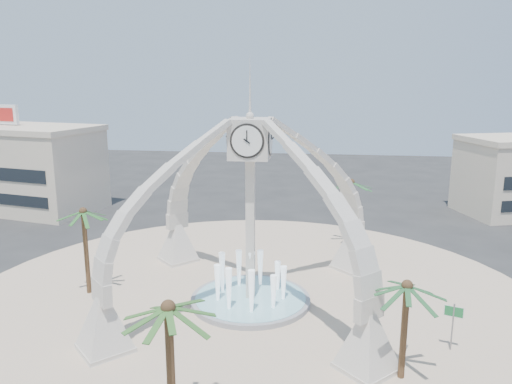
# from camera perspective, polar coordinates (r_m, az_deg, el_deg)

# --- Properties ---
(ground) EXTENTS (140.00, 140.00, 0.00)m
(ground) POSITION_cam_1_polar(r_m,az_deg,el_deg) (34.30, -0.63, -12.54)
(ground) COLOR #282828
(ground) RESTS_ON ground
(plaza) EXTENTS (40.00, 40.00, 0.06)m
(plaza) POSITION_cam_1_polar(r_m,az_deg,el_deg) (34.29, -0.63, -12.49)
(plaza) COLOR tan
(plaza) RESTS_ON ground
(clock_tower) EXTENTS (17.94, 17.94, 16.30)m
(clock_tower) POSITION_cam_1_polar(r_m,az_deg,el_deg) (32.08, -0.66, -1.99)
(clock_tower) COLOR beige
(clock_tower) RESTS_ON ground
(fountain) EXTENTS (8.00, 8.00, 3.62)m
(fountain) POSITION_cam_1_polar(r_m,az_deg,el_deg) (34.18, -0.63, -12.10)
(fountain) COLOR gray
(fountain) RESTS_ON ground
(building_nw) EXTENTS (23.75, 13.73, 11.90)m
(building_nw) POSITION_cam_1_polar(r_m,az_deg,el_deg) (64.87, -26.68, 2.66)
(building_nw) COLOR beige
(building_nw) RESTS_ON ground
(palm_east) EXTENTS (3.94, 3.94, 5.63)m
(palm_east) POSITION_cam_1_polar(r_m,az_deg,el_deg) (25.45, 16.89, -10.34)
(palm_east) COLOR brown
(palm_east) RESTS_ON ground
(palm_west) EXTENTS (4.49, 4.49, 6.59)m
(palm_west) POSITION_cam_1_polar(r_m,az_deg,el_deg) (35.69, -19.15, -2.27)
(palm_west) COLOR brown
(palm_west) RESTS_ON ground
(palm_north) EXTENTS (4.36, 4.36, 6.57)m
(palm_north) POSITION_cam_1_polar(r_m,az_deg,el_deg) (44.44, 10.85, 0.99)
(palm_north) COLOR brown
(palm_north) RESTS_ON ground
(palm_south) EXTENTS (4.95, 4.95, 6.50)m
(palm_south) POSITION_cam_1_polar(r_m,az_deg,el_deg) (20.71, -10.01, -13.08)
(palm_south) COLOR brown
(palm_south) RESTS_ON ground
(street_sign) EXTENTS (0.98, 0.35, 2.78)m
(street_sign) POSITION_cam_1_polar(r_m,az_deg,el_deg) (29.98, 21.62, -13.18)
(street_sign) COLOR slate
(street_sign) RESTS_ON ground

